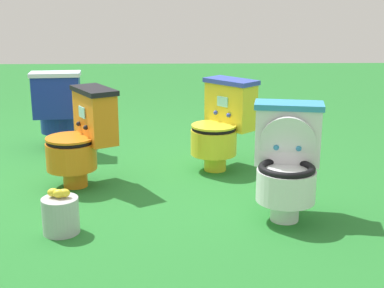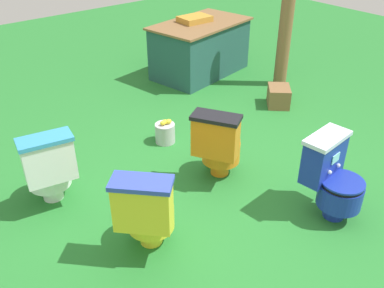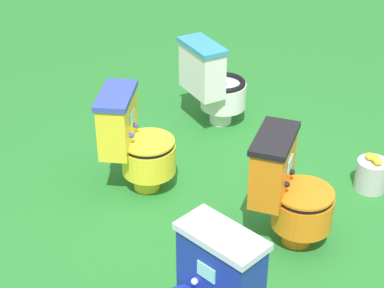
{
  "view_description": "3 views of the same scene",
  "coord_description": "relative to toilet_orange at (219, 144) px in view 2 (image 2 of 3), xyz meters",
  "views": [
    {
      "loc": [
        -0.59,
        4.16,
        1.4
      ],
      "look_at": [
        -0.69,
        0.38,
        0.36
      ],
      "focal_mm": 51.46,
      "sensor_mm": 36.0,
      "label": 1
    },
    {
      "loc": [
        -2.24,
        -2.28,
        2.45
      ],
      "look_at": [
        -0.17,
        0.26,
        0.46
      ],
      "focal_mm": 39.98,
      "sensor_mm": 36.0,
      "label": 2
    },
    {
      "loc": [
        2.19,
        -2.27,
        2.6
      ],
      "look_at": [
        -0.63,
        0.09,
        0.4
      ],
      "focal_mm": 60.76,
      "sensor_mm": 36.0,
      "label": 3
    }
  ],
  "objects": [
    {
      "name": "ground",
      "position": [
        -0.12,
        -0.22,
        -0.37
      ],
      "size": [
        14.0,
        14.0,
        0.0
      ],
      "primitive_type": "plane",
      "color": "#26752D"
    },
    {
      "name": "toilet_orange",
      "position": [
        0.0,
        0.0,
        0.0
      ],
      "size": [
        0.63,
        0.6,
        0.73
      ],
      "rotation": [
        0.0,
        0.0,
        5.25
      ],
      "color": "orange",
      "rests_on": "ground"
    },
    {
      "name": "toilet_blue",
      "position": [
        0.38,
        -1.0,
        0.0
      ],
      "size": [
        0.45,
        0.53,
        0.73
      ],
      "rotation": [
        0.0,
        0.0,
        3.24
      ],
      "color": "#192D9E",
      "rests_on": "ground"
    },
    {
      "name": "toilet_yellow",
      "position": [
        -1.06,
        -0.37,
        0.0
      ],
      "size": [
        0.63,
        0.63,
        0.73
      ],
      "rotation": [
        0.0,
        0.0,
        5.47
      ],
      "color": "yellow",
      "rests_on": "ground"
    },
    {
      "name": "toilet_white",
      "position": [
        -1.4,
        0.63,
        0.0
      ],
      "size": [
        0.49,
        0.56,
        0.73
      ],
      "rotation": [
        0.0,
        0.0,
        6.09
      ],
      "color": "white",
      "rests_on": "ground"
    },
    {
      "name": "vendor_table",
      "position": [
        1.61,
        2.18,
        0.02
      ],
      "size": [
        1.6,
        1.12,
        0.85
      ],
      "rotation": [
        0.0,
        0.0,
        0.19
      ],
      "color": "#23514C",
      "rests_on": "ground"
    },
    {
      "name": "wooden_post",
      "position": [
        2.23,
        1.14,
        0.52
      ],
      "size": [
        0.18,
        0.18,
        1.77
      ],
      "primitive_type": "cylinder",
      "color": "brown",
      "rests_on": "ground"
    },
    {
      "name": "small_crate",
      "position": [
        1.68,
        0.69,
        -0.24
      ],
      "size": [
        0.44,
        0.44,
        0.25
      ],
      "primitive_type": "cube",
      "rotation": [
        0.0,
        0.0,
        3.95
      ],
      "color": "brown",
      "rests_on": "ground"
    },
    {
      "name": "lemon_bucket",
      "position": [
        -0.0,
        0.86,
        -0.25
      ],
      "size": [
        0.22,
        0.22,
        0.28
      ],
      "color": "#B7B7BF",
      "rests_on": "ground"
    }
  ]
}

